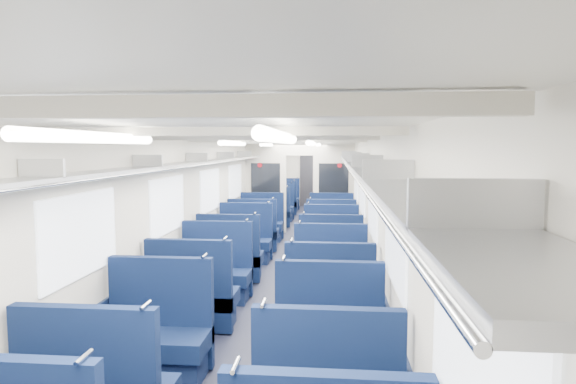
{
  "coord_description": "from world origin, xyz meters",
  "views": [
    {
      "loc": [
        0.85,
        -9.3,
        2.2
      ],
      "look_at": [
        -0.23,
        2.49,
        1.12
      ],
      "focal_mm": 30.38,
      "sensor_mm": 36.0,
      "label": 1
    }
  ],
  "objects_px": {
    "seat_13": "(331,259)",
    "seat_12": "(230,259)",
    "seat_14": "(245,243)",
    "seat_11": "(330,280)",
    "end_door": "(310,180)",
    "seat_19": "(331,226)",
    "seat_9": "(330,305)",
    "seat_27": "(332,201)",
    "seat_20": "(272,214)",
    "seat_17": "(331,235)",
    "seat_8": "(193,300)",
    "seat_15": "(331,246)",
    "seat_24": "(281,204)",
    "seat_25": "(332,204)",
    "seat_7": "(329,346)",
    "seat_23": "(332,209)",
    "seat_21": "(332,214)",
    "seat_10": "(216,275)",
    "seat_22": "(277,209)",
    "bulkhead": "(300,185)",
    "seat_18": "(261,225)",
    "seat_6": "(157,339)",
    "seat_26": "(284,200)",
    "seat_16": "(253,234)"
  },
  "relations": [
    {
      "from": "seat_13",
      "to": "seat_12",
      "type": "bearing_deg",
      "value": -175.8
    },
    {
      "from": "seat_14",
      "to": "seat_11",
      "type": "bearing_deg",
      "value": -56.12
    },
    {
      "from": "end_door",
      "to": "seat_19",
      "type": "bearing_deg",
      "value": -83.07
    },
    {
      "from": "seat_9",
      "to": "seat_27",
      "type": "height_order",
      "value": "same"
    },
    {
      "from": "seat_20",
      "to": "seat_17",
      "type": "bearing_deg",
      "value": -61.79
    },
    {
      "from": "seat_8",
      "to": "seat_15",
      "type": "distance_m",
      "value": 3.79
    },
    {
      "from": "seat_20",
      "to": "seat_14",
      "type": "bearing_deg",
      "value": -90.0
    },
    {
      "from": "seat_24",
      "to": "seat_20",
      "type": "bearing_deg",
      "value": -90.0
    },
    {
      "from": "seat_14",
      "to": "seat_25",
      "type": "bearing_deg",
      "value": 75.93
    },
    {
      "from": "seat_7",
      "to": "seat_23",
      "type": "xyz_separation_m",
      "value": [
        0.0,
        10.13,
        0.0
      ]
    },
    {
      "from": "seat_12",
      "to": "seat_21",
      "type": "xyz_separation_m",
      "value": [
        1.66,
        5.73,
        0.0
      ]
    },
    {
      "from": "seat_10",
      "to": "seat_23",
      "type": "relative_size",
      "value": 1.0
    },
    {
      "from": "end_door",
      "to": "seat_14",
      "type": "relative_size",
      "value": 1.72
    },
    {
      "from": "seat_12",
      "to": "seat_21",
      "type": "height_order",
      "value": "same"
    },
    {
      "from": "seat_7",
      "to": "seat_21",
      "type": "height_order",
      "value": "same"
    },
    {
      "from": "seat_13",
      "to": "seat_25",
      "type": "distance_m",
      "value": 7.86
    },
    {
      "from": "seat_22",
      "to": "seat_24",
      "type": "distance_m",
      "value": 1.32
    },
    {
      "from": "seat_8",
      "to": "seat_11",
      "type": "bearing_deg",
      "value": 32.76
    },
    {
      "from": "seat_24",
      "to": "bulkhead",
      "type": "bearing_deg",
      "value": -75.96
    },
    {
      "from": "bulkhead",
      "to": "seat_13",
      "type": "xyz_separation_m",
      "value": [
        0.83,
        -4.54,
        -0.88
      ]
    },
    {
      "from": "seat_7",
      "to": "seat_18",
      "type": "xyz_separation_m",
      "value": [
        -1.66,
        6.94,
        0.0
      ]
    },
    {
      "from": "bulkhead",
      "to": "seat_7",
      "type": "relative_size",
      "value": 2.41
    },
    {
      "from": "seat_24",
      "to": "seat_7",
      "type": "bearing_deg",
      "value": -81.71
    },
    {
      "from": "seat_11",
      "to": "seat_22",
      "type": "distance_m",
      "value": 7.95
    },
    {
      "from": "seat_19",
      "to": "seat_14",
      "type": "bearing_deg",
      "value": -126.53
    },
    {
      "from": "seat_17",
      "to": "seat_21",
      "type": "relative_size",
      "value": 1.0
    },
    {
      "from": "seat_6",
      "to": "seat_15",
      "type": "height_order",
      "value": "same"
    },
    {
      "from": "end_door",
      "to": "seat_22",
      "type": "distance_m",
      "value": 3.9
    },
    {
      "from": "seat_10",
      "to": "seat_24",
      "type": "bearing_deg",
      "value": 90.0
    },
    {
      "from": "bulkhead",
      "to": "seat_7",
      "type": "xyz_separation_m",
      "value": [
        0.83,
        -8.07,
        -0.88
      ]
    },
    {
      "from": "seat_15",
      "to": "seat_26",
      "type": "bearing_deg",
      "value": 101.98
    },
    {
      "from": "seat_10",
      "to": "seat_20",
      "type": "bearing_deg",
      "value": 90.0
    },
    {
      "from": "seat_16",
      "to": "seat_26",
      "type": "relative_size",
      "value": 1.0
    },
    {
      "from": "seat_9",
      "to": "seat_16",
      "type": "relative_size",
      "value": 1.0
    },
    {
      "from": "seat_7",
      "to": "seat_8",
      "type": "xyz_separation_m",
      "value": [
        -1.66,
        1.23,
        0.0
      ]
    },
    {
      "from": "seat_22",
      "to": "seat_25",
      "type": "relative_size",
      "value": 1.0
    },
    {
      "from": "seat_7",
      "to": "seat_24",
      "type": "height_order",
      "value": "same"
    },
    {
      "from": "seat_6",
      "to": "seat_16",
      "type": "bearing_deg",
      "value": 90.0
    },
    {
      "from": "bulkhead",
      "to": "seat_14",
      "type": "bearing_deg",
      "value": -104.11
    },
    {
      "from": "seat_6",
      "to": "seat_11",
      "type": "height_order",
      "value": "same"
    },
    {
      "from": "seat_27",
      "to": "seat_10",
      "type": "bearing_deg",
      "value": -99.42
    },
    {
      "from": "seat_15",
      "to": "seat_20",
      "type": "bearing_deg",
      "value": 111.1
    },
    {
      "from": "seat_14",
      "to": "seat_17",
      "type": "distance_m",
      "value": 1.98
    },
    {
      "from": "seat_14",
      "to": "seat_23",
      "type": "xyz_separation_m",
      "value": [
        1.66,
        5.36,
        0.0
      ]
    },
    {
      "from": "seat_6",
      "to": "seat_24",
      "type": "bearing_deg",
      "value": 90.0
    },
    {
      "from": "end_door",
      "to": "seat_17",
      "type": "height_order",
      "value": "end_door"
    },
    {
      "from": "seat_27",
      "to": "seat_12",
      "type": "bearing_deg",
      "value": -100.47
    },
    {
      "from": "seat_20",
      "to": "seat_21",
      "type": "height_order",
      "value": "same"
    },
    {
      "from": "bulkhead",
      "to": "seat_6",
      "type": "height_order",
      "value": "bulkhead"
    },
    {
      "from": "seat_19",
      "to": "seat_27",
      "type": "bearing_deg",
      "value": 90.0
    }
  ]
}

